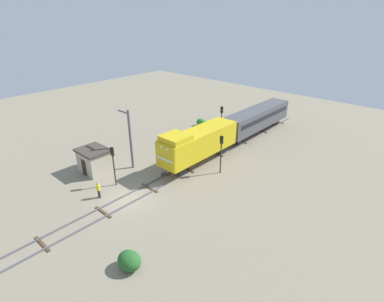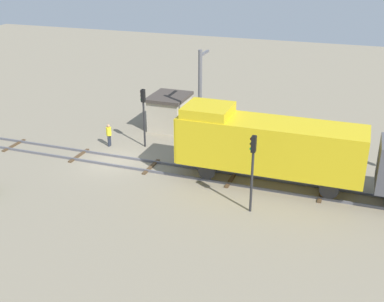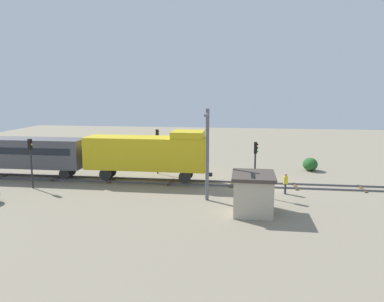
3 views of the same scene
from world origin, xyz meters
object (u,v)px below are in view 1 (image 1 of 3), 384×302
Objects in this scene: passenger_car_leading at (257,117)px; traffic_signal_far at (221,115)px; locomotive at (198,142)px; traffic_signal_near at (113,159)px; traffic_signal_mid at (221,148)px; catenary_mast at (130,138)px; worker_near_track at (98,189)px; relay_hut at (94,160)px.

passenger_car_leading is 3.27× the size of traffic_signal_far.
locomotive is 2.68× the size of traffic_signal_near.
traffic_signal_far reaches higher than passenger_car_leading.
catenary_mast is at bearing -145.38° from traffic_signal_mid.
catenary_mast is (-5.07, -19.22, 1.23)m from passenger_car_leading.
traffic_signal_near is 3.30m from worker_near_track.
traffic_signal_far is 15.34m from catenary_mast.
worker_near_track is (-2.40, -12.04, -1.78)m from locomotive.
traffic_signal_far is (-3.60, -3.97, 0.45)m from passenger_car_leading.
traffic_signal_far is at bearing 84.50° from catenary_mast.
locomotive is 6.82× the size of worker_near_track.
traffic_signal_near is at bearing -97.96° from passenger_car_leading.
worker_near_track is 5.79m from relay_hut.
worker_near_track is at bearing -86.79° from traffic_signal_far.
catenary_mast is at bearing -130.72° from locomotive.
traffic_signal_far is at bearing -132.18° from passenger_car_leading.
worker_near_track is 7.25m from catenary_mast.
locomotive is 2.58× the size of traffic_signal_mid.
locomotive is 1.65× the size of catenary_mast.
passenger_car_leading is at bearing 104.26° from traffic_signal_mid.
traffic_signal_near is 2.55× the size of worker_near_track.
relay_hut is at bearing -128.81° from locomotive.
locomotive is 7.83m from catenary_mast.
relay_hut is (-4.30, 0.22, -1.61)m from traffic_signal_near.
traffic_signal_near is 0.97× the size of traffic_signal_mid.
traffic_signal_near is 0.62× the size of catenary_mast.
relay_hut is at bearing -101.79° from traffic_signal_far.
traffic_signal_far is (-7.00, 9.40, -0.13)m from traffic_signal_mid.
traffic_signal_mid is at bearing 86.08° from worker_near_track.
catenary_mast reaches higher than locomotive.
catenary_mast is at bearing -95.50° from traffic_signal_far.
traffic_signal_mid is at bearing -75.74° from passenger_car_leading.
passenger_car_leading is at bearing 82.04° from traffic_signal_near.
passenger_car_leading is 13.81m from traffic_signal_mid.
locomotive reaches higher than relay_hut.
passenger_car_leading is 1.99× the size of catenary_mast.
traffic_signal_near is at bearing -124.78° from traffic_signal_mid.
locomotive is 3.42m from traffic_signal_mid.
locomotive is 13.34m from passenger_car_leading.
catenary_mast is at bearing 54.73° from relay_hut.
traffic_signal_near is (-3.20, -9.55, 0.23)m from locomotive.
passenger_car_leading is 3.23× the size of traffic_signal_near.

